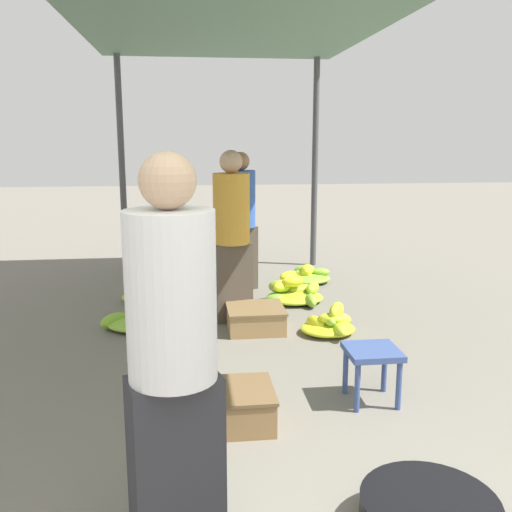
{
  "coord_description": "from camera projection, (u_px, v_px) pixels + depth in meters",
  "views": [
    {
      "loc": [
        -0.43,
        -1.21,
        1.71
      ],
      "look_at": [
        0.0,
        2.4,
        0.95
      ],
      "focal_mm": 40.0,
      "sensor_mm": 36.0,
      "label": 1
    }
  ],
  "objects": [
    {
      "name": "crate_near",
      "position": [
        255.0,
        318.0,
        5.16
      ],
      "size": [
        0.51,
        0.51,
        0.21
      ],
      "color": "#9E7A4C",
      "rests_on": "ground"
    },
    {
      "name": "banana_pile_right_1",
      "position": [
        330.0,
        324.0,
        5.06
      ],
      "size": [
        0.5,
        0.51,
        0.28
      ],
      "color": "#A2C52F",
      "rests_on": "ground"
    },
    {
      "name": "banana_pile_left_0",
      "position": [
        138.0,
        322.0,
        5.21
      ],
      "size": [
        0.65,
        0.53,
        0.14
      ],
      "color": "#B6CD2B",
      "rests_on": "ground"
    },
    {
      "name": "vendor_foreground",
      "position": [
        173.0,
        356.0,
        2.25
      ],
      "size": [
        0.44,
        0.44,
        1.66
      ],
      "color": "#2D2D33",
      "rests_on": "ground"
    },
    {
      "name": "crate_mid",
      "position": [
        236.0,
        406.0,
        3.45
      ],
      "size": [
        0.45,
        0.45,
        0.23
      ],
      "color": "olive",
      "rests_on": "ground"
    },
    {
      "name": "stool",
      "position": [
        372.0,
        359.0,
        3.71
      ],
      "size": [
        0.34,
        0.34,
        0.37
      ],
      "color": "#384C84",
      "rests_on": "ground"
    },
    {
      "name": "banana_pile_right_2",
      "position": [
        304.0,
        276.0,
        6.86
      ],
      "size": [
        0.67,
        0.55,
        0.21
      ],
      "color": "yellow",
      "rests_on": "ground"
    },
    {
      "name": "shopper_walking_far",
      "position": [
        232.0,
        234.0,
        5.3
      ],
      "size": [
        0.41,
        0.41,
        1.6
      ],
      "color": "#4C4238",
      "rests_on": "ground"
    },
    {
      "name": "canopy_post_back_right",
      "position": [
        315.0,
        165.0,
        7.55
      ],
      "size": [
        0.08,
        0.08,
        2.72
      ],
      "primitive_type": "cylinder",
      "color": "#4C4C51",
      "rests_on": "ground"
    },
    {
      "name": "shopper_walking_mid",
      "position": [
        241.0,
        219.0,
        6.42
      ],
      "size": [
        0.44,
        0.44,
        1.56
      ],
      "color": "#4C4238",
      "rests_on": "ground"
    },
    {
      "name": "banana_pile_right_0",
      "position": [
        294.0,
        293.0,
        6.04
      ],
      "size": [
        0.64,
        0.6,
        0.28
      ],
      "color": "#B4CC2C",
      "rests_on": "ground"
    },
    {
      "name": "banana_pile_left_1",
      "position": [
        150.0,
        296.0,
        6.03
      ],
      "size": [
        0.63,
        0.59,
        0.19
      ],
      "color": "#C3D229",
      "rests_on": "ground"
    },
    {
      "name": "canopy_post_back_left",
      "position": [
        122.0,
        166.0,
        7.26
      ],
      "size": [
        0.08,
        0.08,
        2.72
      ],
      "primitive_type": "cylinder",
      "color": "#4C4C51",
      "rests_on": "ground"
    }
  ]
}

